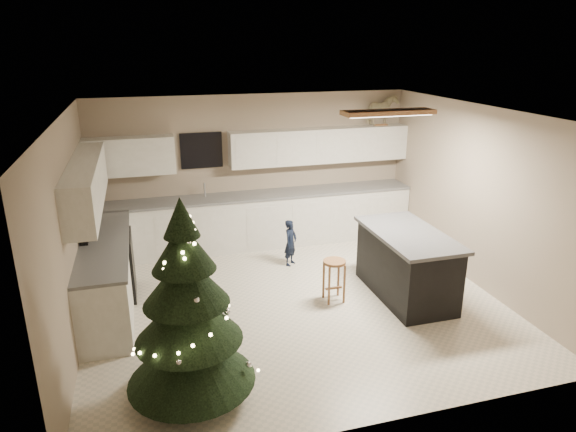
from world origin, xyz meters
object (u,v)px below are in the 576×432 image
object	(u,v)px
rocking_horse	(382,110)
island	(406,264)
toddler	(291,243)
bar_stool	(334,271)
christmas_tree	(188,320)

from	to	relation	value
rocking_horse	island	bearing A→B (deg)	143.95
island	toddler	size ratio (longest dim) A/B	2.26
bar_stool	christmas_tree	size ratio (longest dim) A/B	0.28
christmas_tree	island	bearing A→B (deg)	23.80
island	christmas_tree	xyz separation A→B (m)	(-3.13, -1.38, 0.39)
island	rocking_horse	size ratio (longest dim) A/B	2.58
island	toddler	world-z (taller)	island
bar_stool	rocking_horse	xyz separation A→B (m)	(1.76, 2.41, 1.82)
island	rocking_horse	world-z (taller)	rocking_horse
christmas_tree	toddler	bearing A→B (deg)	56.67
island	christmas_tree	world-z (taller)	christmas_tree
christmas_tree	rocking_horse	bearing A→B (deg)	45.41
toddler	island	bearing A→B (deg)	-94.01
toddler	rocking_horse	xyz separation A→B (m)	(2.00, 1.08, 1.90)
island	rocking_horse	distance (m)	3.20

